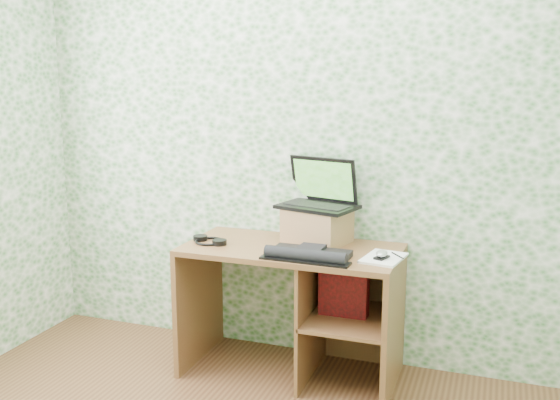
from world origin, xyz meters
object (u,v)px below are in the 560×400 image
at_px(laptop, 320,196).
at_px(notepad, 384,258).
at_px(desk, 306,293).
at_px(keyboard, 309,254).
at_px(riser, 317,225).

xyz_separation_m(laptop, notepad, (0.42, -0.25, -0.26)).
distance_m(desk, keyboard, 0.36).
xyz_separation_m(desk, keyboard, (0.08, -0.20, 0.29)).
xyz_separation_m(riser, laptop, (0.00, 0.05, 0.17)).
relative_size(desk, notepad, 4.48).
height_order(keyboard, notepad, keyboard).
xyz_separation_m(riser, keyboard, (0.05, -0.32, -0.08)).
bearing_deg(riser, keyboard, -81.56).
height_order(riser, keyboard, riser).
height_order(riser, laptop, laptop).
xyz_separation_m(keyboard, notepad, (0.37, 0.12, -0.02)).
distance_m(riser, laptop, 0.17).
bearing_deg(desk, laptop, 80.09).
bearing_deg(keyboard, riser, 100.14).
distance_m(desk, notepad, 0.53).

